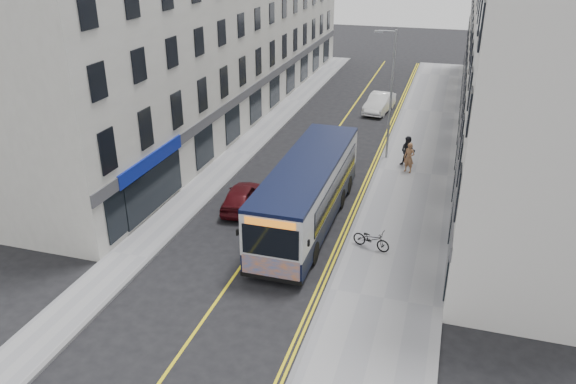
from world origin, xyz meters
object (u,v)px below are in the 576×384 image
Objects in this scene: bicycle at (371,239)px; pedestrian_far at (408,151)px; streetlamp at (390,91)px; car_white at (379,103)px; city_bus at (308,191)px; car_maroon at (242,196)px; pedestrian_near at (409,158)px.

pedestrian_far is (0.51, 10.47, 0.47)m from bicycle.
car_white is at bearing 100.56° from streetlamp.
car_white is (0.53, 20.15, -1.07)m from city_bus.
city_bus is 20.19m from car_white.
bicycle is 7.52m from car_maroon.
streetlamp is at bearing 149.07° from pedestrian_near.
city_bus is 9.71m from pedestrian_far.
pedestrian_near is 0.96× the size of pedestrian_far.
bicycle is (3.40, -1.62, -1.23)m from city_bus.
streetlamp reaches higher than pedestrian_near.
pedestrian_near reaches higher than bicycle.
streetlamp reaches higher than car_maroon.
city_bus reaches higher than pedestrian_near.
pedestrian_far is at bearing 66.19° from city_bus.
pedestrian_near is 10.60m from car_maroon.
bicycle is 21.96m from car_white.
bicycle is at bearing -83.33° from pedestrian_far.
pedestrian_near is at bearing -66.56° from car_white.
car_maroon reaches higher than bicycle.
city_bus is at bearing 81.54° from bicycle.
bicycle is at bearing 155.02° from car_maroon.
car_white is at bearing 126.47° from pedestrian_near.
bicycle is 9.56m from pedestrian_near.
city_bus is 2.54× the size of car_white.
streetlamp is 4.26m from pedestrian_near.
pedestrian_near is (0.67, 9.53, 0.43)m from bicycle.
city_bus is at bearing -96.89° from pedestrian_near.
pedestrian_far is (1.47, -1.10, -3.33)m from streetlamp.
pedestrian_far is 0.48× the size of car_maroon.
bicycle is at bearing -25.52° from city_bus.
pedestrian_near is 0.47× the size of car_maroon.
streetlamp is at bearing 76.26° from city_bus.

